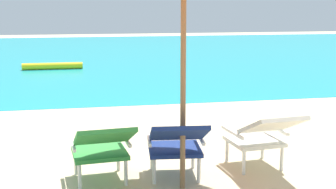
{
  "coord_description": "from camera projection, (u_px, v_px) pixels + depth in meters",
  "views": [
    {
      "loc": [
        -0.97,
        -4.38,
        1.72
      ],
      "look_at": [
        0.0,
        0.51,
        0.75
      ],
      "focal_mm": 49.36,
      "sensor_mm": 36.0,
      "label": 1
    }
  ],
  "objects": [
    {
      "name": "swim_buoy",
      "position": [
        53.0,
        66.0,
        12.5
      ],
      "size": [
        1.6,
        0.18,
        0.18
      ],
      "primitive_type": "cylinder",
      "rotation": [
        0.0,
        1.57,
        0.0
      ],
      "color": "yellow",
      "rests_on": "ocean_band"
    },
    {
      "name": "lounge_chair_left",
      "position": [
        102.0,
        146.0,
        4.38
      ],
      "size": [
        0.61,
        0.92,
        0.68
      ],
      "color": "#338E3D",
      "rests_on": "ground_plane"
    },
    {
      "name": "lounge_chair_center",
      "position": [
        176.0,
        142.0,
        4.49
      ],
      "size": [
        0.63,
        0.93,
        0.68
      ],
      "color": "navy",
      "rests_on": "ground_plane"
    },
    {
      "name": "lounge_chair_right",
      "position": [
        262.0,
        134.0,
        4.77
      ],
      "size": [
        0.62,
        0.92,
        0.68
      ],
      "color": "silver",
      "rests_on": "ground_plane"
    },
    {
      "name": "ocean_band",
      "position": [
        104.0,
        53.0,
        16.68
      ],
      "size": [
        40.0,
        18.0,
        0.01
      ],
      "primitive_type": "cube",
      "color": "teal",
      "rests_on": "ground_plane"
    },
    {
      "name": "ground_plane",
      "position": [
        132.0,
        99.0,
        8.58
      ],
      "size": [
        40.0,
        40.0,
        0.0
      ],
      "primitive_type": "plane",
      "color": "#CCB78E"
    }
  ]
}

